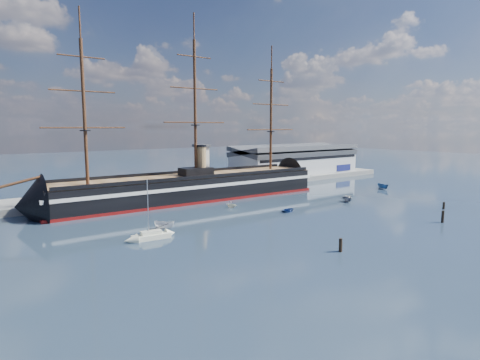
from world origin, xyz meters
TOP-DOWN VIEW (x-y plane):
  - ground at (0.00, 40.00)m, footprint 600.00×600.00m
  - quay at (10.00, 76.00)m, footprint 180.00×18.00m
  - warehouse at (58.00, 80.00)m, footprint 63.00×21.00m
  - quay_tower at (3.00, 73.00)m, footprint 5.00×5.00m
  - warship at (-11.03, 60.00)m, footprint 113.17×19.51m
  - sailboat at (-39.11, 25.76)m, footprint 8.17×3.27m
  - motorboat_a at (-33.07, 31.76)m, footprint 5.82×5.27m
  - motorboat_b at (2.88, 28.04)m, footprint 1.95×3.18m
  - motorboat_c at (27.50, 27.23)m, footprint 5.23×3.50m
  - motorboat_d at (-6.42, 42.00)m, footprint 5.91×4.17m
  - motorboat_e at (33.24, 31.45)m, footprint 1.24×2.70m
  - motorboat_f at (59.68, 35.61)m, footprint 6.49×3.61m
  - piling_near_left at (-14.71, -3.74)m, footprint 0.64×0.64m
  - piling_near_right at (23.61, -4.16)m, footprint 0.64×0.64m
  - piling_far_right at (40.29, 3.60)m, footprint 0.64×0.64m

SIDE VIEW (x-z plane):
  - ground at x=0.00m, z-range 0.00..0.00m
  - quay at x=10.00m, z-range -1.00..1.00m
  - motorboat_a at x=-33.07m, z-range -1.15..1.15m
  - motorboat_b at x=2.88m, z-range -0.69..0.69m
  - motorboat_c at x=27.50m, z-range -0.98..0.98m
  - motorboat_d at x=-6.42m, z-range -1.00..1.00m
  - motorboat_e at x=33.24m, z-range -0.61..0.61m
  - motorboat_f at x=59.68m, z-range -1.23..1.23m
  - piling_near_left at x=-14.71m, z-range -1.64..1.64m
  - piling_near_right at x=23.61m, z-range -1.82..1.82m
  - piling_far_right at x=40.29m, z-range -1.36..1.36m
  - sailboat at x=-39.11m, z-range -5.55..7.17m
  - warship at x=-11.03m, z-range -22.93..31.01m
  - warehouse at x=58.00m, z-range 2.18..13.78m
  - quay_tower at x=3.00m, z-range 2.25..17.25m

